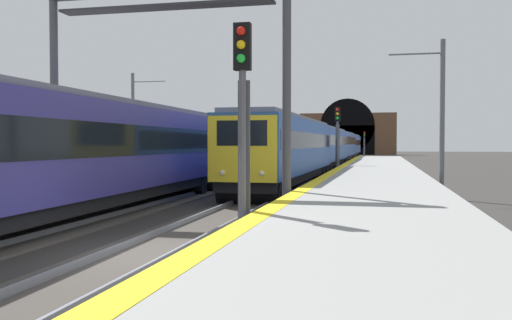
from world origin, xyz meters
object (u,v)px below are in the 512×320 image
train_main_approaching (332,146)px  overhead_signal_gantry (165,43)px  railway_signal_far (364,141)px  catenary_mast_far (441,117)px  railway_signal_mid (337,135)px  catenary_mast_near (134,124)px  train_adjacent_platform (249,146)px  railway_signal_near (243,114)px

train_main_approaching → overhead_signal_gantry: 40.74m
railway_signal_far → catenary_mast_far: bearing=4.1°
overhead_signal_gantry → catenary_mast_far: 12.78m
railway_signal_mid → catenary_mast_near: (-3.98, 13.72, 0.72)m
train_adjacent_platform → catenary_mast_far: bearing=41.0°
train_main_approaching → train_adjacent_platform: (-19.43, 4.30, 0.04)m
train_main_approaching → catenary_mast_far: catenary_mast_far is taller
railway_signal_mid → railway_signal_far: 64.71m
railway_signal_mid → train_adjacent_platform: bearing=-80.6°
train_main_approaching → catenary_mast_far: 33.33m
catenary_mast_near → catenary_mast_far: bearing=-117.5°
train_adjacent_platform → railway_signal_far: (65.74, -6.21, 0.61)m
train_adjacent_platform → catenary_mast_near: catenary_mast_near is taller
train_adjacent_platform → overhead_signal_gantry: overhead_signal_gantry is taller
catenary_mast_far → railway_signal_mid: bearing=21.7°
railway_signal_far → catenary_mast_near: size_ratio=0.64×
train_adjacent_platform → catenary_mast_far: size_ratio=9.13×
train_adjacent_platform → catenary_mast_near: (-2.95, 7.50, 1.54)m
catenary_mast_near → railway_signal_mid: bearing=-73.8°
railway_signal_near → catenary_mast_far: (13.55, -5.59, 0.52)m
train_adjacent_platform → railway_signal_mid: bearing=98.2°
railway_signal_far → railway_signal_near: bearing=0.0°
railway_signal_near → railway_signal_mid: bearing=-180.0°
catenary_mast_near → railway_signal_far: bearing=-11.3°
railway_signal_near → catenary_mast_far: 14.67m
train_main_approaching → railway_signal_far: bearing=178.5°
railway_signal_far → overhead_signal_gantry: (-86.83, 4.06, 2.97)m
train_adjacent_platform → railway_signal_mid: railway_signal_mid is taller
train_main_approaching → train_adjacent_platform: bearing=-11.6°
overhead_signal_gantry → catenary_mast_far: (8.08, -9.65, -2.19)m
train_main_approaching → railway_signal_mid: (-18.40, -1.91, 0.87)m
railway_signal_near → catenary_mast_near: size_ratio=0.70×
catenary_mast_near → catenary_mast_far: catenary_mast_near is taller
railway_signal_mid → railway_signal_far: bearing=-180.0°
railway_signal_near → railway_signal_mid: railway_signal_near is taller
railway_signal_far → catenary_mast_near: catenary_mast_near is taller
train_adjacent_platform → catenary_mast_near: size_ratio=8.76×
train_adjacent_platform → railway_signal_near: bearing=11.9°
train_main_approaching → catenary_mast_near: size_ratio=10.40×
railway_signal_mid → railway_signal_far: railway_signal_mid is taller
railway_signal_near → railway_signal_far: railway_signal_near is taller
overhead_signal_gantry → catenary_mast_far: size_ratio=1.22×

